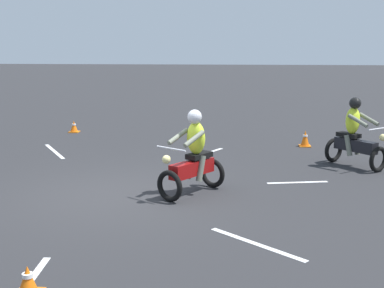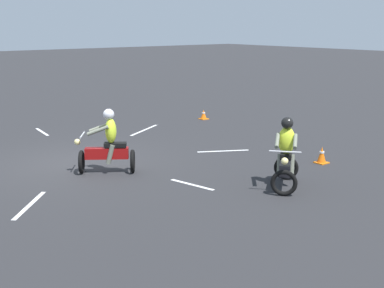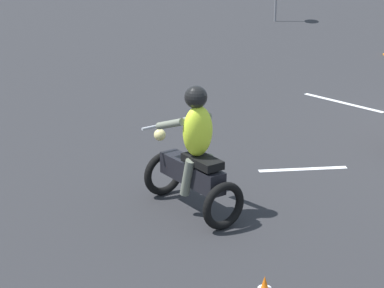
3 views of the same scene
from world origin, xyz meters
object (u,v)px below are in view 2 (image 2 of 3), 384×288
(motorcycle_rider_foreground, at_px, (108,145))
(traffic_cone_far_left, at_px, (204,115))
(traffic_cone_mid_center, at_px, (322,155))
(motorcycle_rider_background, at_px, (286,157))

(motorcycle_rider_foreground, distance_m, traffic_cone_far_left, 8.24)
(traffic_cone_far_left, bearing_deg, traffic_cone_mid_center, 75.92)
(motorcycle_rider_background, bearing_deg, traffic_cone_far_left, -67.28)
(motorcycle_rider_background, distance_m, traffic_cone_mid_center, 2.62)
(traffic_cone_mid_center, bearing_deg, motorcycle_rider_foreground, -28.78)
(motorcycle_rider_foreground, xyz_separation_m, traffic_cone_mid_center, (-5.06, 2.78, -0.50))
(motorcycle_rider_background, bearing_deg, traffic_cone_mid_center, -110.45)
(motorcycle_rider_foreground, relative_size, traffic_cone_mid_center, 3.60)
(motorcycle_rider_background, relative_size, traffic_cone_mid_center, 3.60)
(traffic_cone_mid_center, xyz_separation_m, traffic_cone_far_left, (-1.83, -7.28, -0.04))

